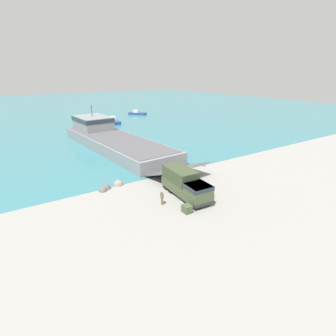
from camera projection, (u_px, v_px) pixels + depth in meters
name	position (u px, v px, depth m)	size (l,w,h in m)	color
ground_plane	(185.00, 185.00, 34.31)	(240.00, 240.00, 0.00)	gray
water_surface	(48.00, 109.00, 108.48)	(240.00, 180.00, 0.01)	teal
landing_craft	(110.00, 138.00, 51.92)	(10.88, 37.41, 7.31)	gray
military_truck	(185.00, 184.00, 30.70)	(3.08, 7.59, 3.06)	#475638
soldier_on_ramp	(162.00, 197.00, 28.76)	(0.30, 0.47, 1.65)	#6B664C
moored_boat_a	(112.00, 121.00, 76.53)	(3.49, 7.50, 1.87)	navy
moored_boat_b	(137.00, 113.00, 92.54)	(5.67, 6.14, 1.55)	navy
cargo_crate	(187.00, 209.00, 27.31)	(0.82, 0.98, 0.82)	#475638
shoreline_rock_a	(118.00, 185.00, 34.24)	(1.32, 1.32, 1.32)	gray
shoreline_rock_b	(103.00, 191.00, 32.43)	(1.05, 1.05, 1.05)	#66605B
shoreline_rock_c	(203.00, 166.00, 41.26)	(0.66, 0.66, 0.66)	#66605B
shoreline_rock_d	(106.00, 188.00, 33.13)	(1.16, 1.16, 1.16)	#66605B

